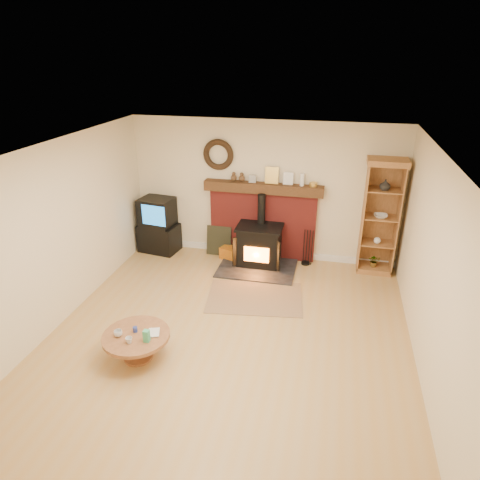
% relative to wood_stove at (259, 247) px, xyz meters
% --- Properties ---
extents(ground, '(5.50, 5.50, 0.00)m').
position_rel_wood_stove_xyz_m(ground, '(-0.01, -2.28, -0.38)').
color(ground, tan).
rests_on(ground, ground).
extents(room_shell, '(5.02, 5.52, 2.61)m').
position_rel_wood_stove_xyz_m(room_shell, '(-0.03, -2.18, 1.34)').
color(room_shell, beige).
rests_on(room_shell, ground).
extents(chimney_breast, '(2.20, 0.22, 1.78)m').
position_rel_wood_stove_xyz_m(chimney_breast, '(-0.01, 0.39, 0.42)').
color(chimney_breast, maroon).
rests_on(chimney_breast, ground).
extents(wood_stove, '(1.40, 1.00, 1.33)m').
position_rel_wood_stove_xyz_m(wood_stove, '(0.00, 0.00, 0.00)').
color(wood_stove, black).
rests_on(wood_stove, ground).
extents(area_rug, '(1.65, 1.24, 0.01)m').
position_rel_wood_stove_xyz_m(area_rug, '(0.15, -1.17, -0.37)').
color(area_rug, brown).
rests_on(area_rug, ground).
extents(tv_unit, '(0.81, 0.62, 1.09)m').
position_rel_wood_stove_xyz_m(tv_unit, '(-2.06, 0.19, 0.14)').
color(tv_unit, black).
rests_on(tv_unit, ground).
extents(curio_cabinet, '(0.66, 0.48, 2.07)m').
position_rel_wood_stove_xyz_m(curio_cabinet, '(2.08, 0.28, 0.66)').
color(curio_cabinet, brown).
rests_on(curio_cabinet, ground).
extents(firelog_box, '(0.43, 0.35, 0.23)m').
position_rel_wood_stove_xyz_m(firelog_box, '(-0.58, 0.12, -0.26)').
color(firelog_box, '#C58717').
rests_on(firelog_box, ground).
extents(leaning_painting, '(0.49, 0.13, 0.58)m').
position_rel_wood_stove_xyz_m(leaning_painting, '(-0.85, 0.27, -0.09)').
color(leaning_painting, black).
rests_on(leaning_painting, ground).
extents(fire_tools, '(0.19, 0.16, 0.70)m').
position_rel_wood_stove_xyz_m(fire_tools, '(0.87, 0.22, -0.22)').
color(fire_tools, black).
rests_on(fire_tools, ground).
extents(coffee_table, '(0.86, 0.86, 0.53)m').
position_rel_wood_stove_xyz_m(coffee_table, '(-1.05, -2.97, -0.08)').
color(coffee_table, brown).
rests_on(coffee_table, ground).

